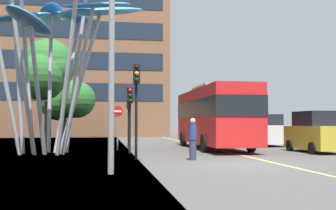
# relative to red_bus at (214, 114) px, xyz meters

# --- Properties ---
(ground) EXTENTS (120.00, 240.00, 0.10)m
(ground) POSITION_rel_red_bus_xyz_m (-2.07, -8.99, -2.08)
(ground) COLOR #54514F
(red_bus) EXTENTS (2.84, 10.23, 3.72)m
(red_bus) POSITION_rel_red_bus_xyz_m (0.00, 0.00, 0.00)
(red_bus) COLOR red
(red_bus) RESTS_ON ground
(leaf_sculpture) EXTENTS (9.11, 9.28, 9.23)m
(leaf_sculpture) POSITION_rel_red_bus_xyz_m (-8.85, -2.44, 5.01)
(leaf_sculpture) COLOR #9EA0A5
(leaf_sculpture) RESTS_ON ground
(traffic_light_kerb_near) EXTENTS (0.28, 0.42, 3.96)m
(traffic_light_kerb_near) POSITION_rel_red_bus_xyz_m (-5.11, -6.52, 0.82)
(traffic_light_kerb_near) COLOR black
(traffic_light_kerb_near) RESTS_ON ground
(traffic_light_kerb_far) EXTENTS (0.28, 0.42, 3.31)m
(traffic_light_kerb_far) POSITION_rel_red_bus_xyz_m (-5.13, -2.75, 0.37)
(traffic_light_kerb_far) COLOR black
(traffic_light_kerb_far) RESTS_ON ground
(traffic_light_island_mid) EXTENTS (0.28, 0.42, 3.25)m
(traffic_light_island_mid) POSITION_rel_red_bus_xyz_m (-4.86, 2.60, 0.33)
(traffic_light_island_mid) COLOR black
(traffic_light_island_mid) RESTS_ON ground
(car_parked_mid) EXTENTS (1.92, 3.98, 2.14)m
(car_parked_mid) POSITION_rel_red_bus_xyz_m (4.47, -3.57, -1.03)
(car_parked_mid) COLOR gold
(car_parked_mid) RESTS_ON ground
(car_parked_far) EXTENTS (2.06, 4.37, 2.11)m
(car_parked_far) POSITION_rel_red_bus_xyz_m (4.33, 3.00, -1.04)
(car_parked_far) COLOR silver
(car_parked_far) RESTS_ON ground
(car_side_street) EXTENTS (1.98, 3.86, 2.17)m
(car_side_street) POSITION_rel_red_bus_xyz_m (3.87, 10.19, -1.01)
(car_side_street) COLOR black
(car_side_street) RESTS_ON ground
(car_far_side) EXTENTS (2.00, 3.83, 2.29)m
(car_far_side) POSITION_rel_red_bus_xyz_m (4.14, 17.16, -0.97)
(car_far_side) COLOR maroon
(car_far_side) RESTS_ON ground
(tree_pavement_near) EXTENTS (4.06, 5.79, 8.04)m
(tree_pavement_near) POSITION_rel_red_bus_xyz_m (-10.51, 7.94, 3.57)
(tree_pavement_near) COLOR brown
(tree_pavement_near) RESTS_ON ground
(tree_pavement_far) EXTENTS (5.13, 4.39, 5.47)m
(tree_pavement_far) POSITION_rel_red_bus_xyz_m (-9.66, 14.75, 1.59)
(tree_pavement_far) COLOR brown
(tree_pavement_far) RESTS_ON ground
(pedestrian) EXTENTS (0.34, 0.34, 1.72)m
(pedestrian) POSITION_rel_red_bus_xyz_m (-2.81, -6.91, -1.17)
(pedestrian) COLOR #2D3342
(pedestrian) RESTS_ON ground
(no_entry_sign) EXTENTS (0.60, 0.12, 2.47)m
(no_entry_sign) POSITION_rel_red_bus_xyz_m (-5.67, -0.54, -0.38)
(no_entry_sign) COLOR gray
(no_entry_sign) RESTS_ON ground
(backdrop_building) EXTENTS (27.95, 12.10, 27.20)m
(backdrop_building) POSITION_rel_red_bus_xyz_m (-13.08, 27.47, 11.57)
(backdrop_building) COLOR brown
(backdrop_building) RESTS_ON ground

